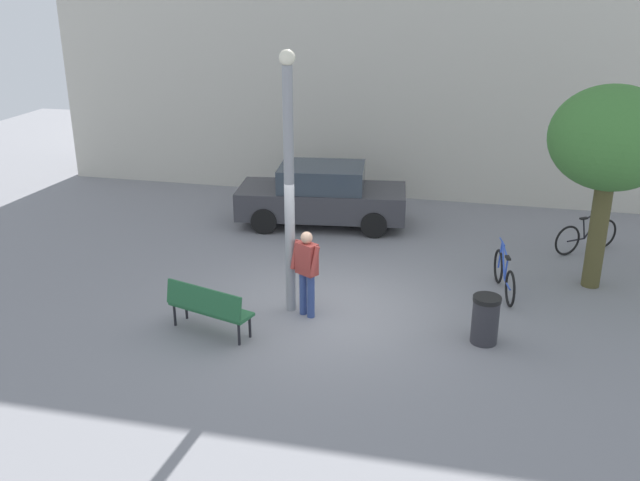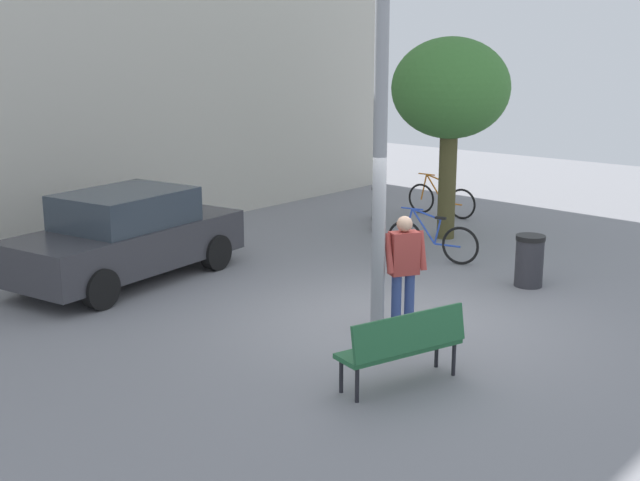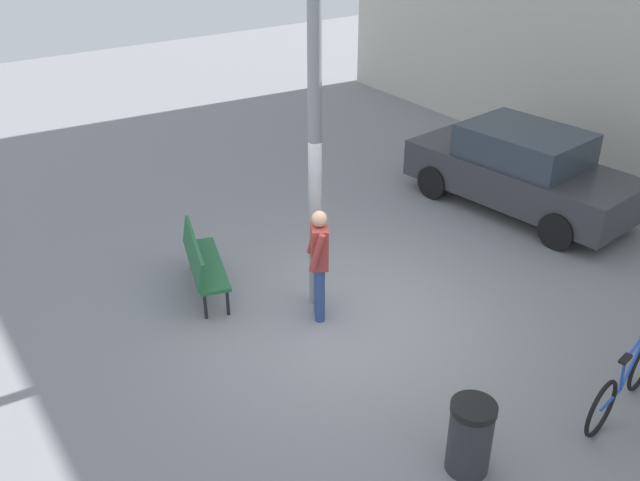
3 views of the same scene
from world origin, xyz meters
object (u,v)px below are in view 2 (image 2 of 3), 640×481
(plaza_tree, at_px, (451,90))
(bicycle_orange, at_px, (441,200))
(trash_bin, at_px, (529,261))
(bicycle_black, at_px, (373,207))
(parked_car_charcoal, at_px, (127,236))
(person_by_lamppost, at_px, (404,266))
(park_bench, at_px, (404,343))
(bicycle_blue, at_px, (432,241))
(lamppost, at_px, (380,151))

(plaza_tree, height_order, bicycle_orange, plaza_tree)
(bicycle_orange, relative_size, trash_bin, 2.08)
(bicycle_black, distance_m, parked_car_charcoal, 6.38)
(plaza_tree, bearing_deg, trash_bin, -125.70)
(person_by_lamppost, xyz_separation_m, bicycle_black, (5.47, 4.61, -0.58))
(park_bench, bearing_deg, bicycle_blue, 29.71)
(lamppost, height_order, parked_car_charcoal, lamppost)
(lamppost, distance_m, bicycle_blue, 4.82)
(parked_car_charcoal, bearing_deg, person_by_lamppost, -80.12)
(bicycle_orange, bearing_deg, bicycle_black, 158.35)
(plaza_tree, xyz_separation_m, trash_bin, (-2.11, -2.94, -2.60))
(park_bench, bearing_deg, lamppost, 46.92)
(park_bench, height_order, bicycle_black, bicycle_black)
(plaza_tree, xyz_separation_m, parked_car_charcoal, (-6.24, 2.43, -2.26))
(parked_car_charcoal, bearing_deg, lamppost, -83.88)
(lamppost, xyz_separation_m, trash_bin, (3.60, -0.47, -2.14))
(park_bench, bearing_deg, parked_car_charcoal, 83.99)
(person_by_lamppost, bearing_deg, bicycle_orange, 28.62)
(park_bench, xyz_separation_m, plaza_tree, (6.88, 3.72, 2.49))
(plaza_tree, distance_m, trash_bin, 4.45)
(person_by_lamppost, height_order, park_bench, person_by_lamppost)
(lamppost, relative_size, parked_car_charcoal, 1.10)
(park_bench, distance_m, parked_car_charcoal, 6.18)
(bicycle_black, xyz_separation_m, parked_car_charcoal, (-6.35, 0.45, 0.39))
(park_bench, xyz_separation_m, bicycle_blue, (5.12, 2.92, -0.16))
(park_bench, xyz_separation_m, parked_car_charcoal, (0.65, 6.14, 0.23))
(bicycle_blue, distance_m, trash_bin, 2.17)
(person_by_lamppost, height_order, bicycle_orange, person_by_lamppost)
(bicycle_blue, bearing_deg, bicycle_black, 55.84)
(parked_car_charcoal, bearing_deg, bicycle_orange, -8.03)
(lamppost, bearing_deg, park_bench, -133.08)
(person_by_lamppost, height_order, trash_bin, person_by_lamppost)
(trash_bin, bearing_deg, bicycle_orange, 46.88)
(bicycle_black, bearing_deg, lamppost, -142.71)
(plaza_tree, relative_size, parked_car_charcoal, 0.94)
(park_bench, distance_m, bicycle_orange, 10.06)
(person_by_lamppost, bearing_deg, park_bench, -144.88)
(bicycle_orange, bearing_deg, park_bench, -150.18)
(parked_car_charcoal, bearing_deg, bicycle_blue, -35.75)
(plaza_tree, distance_m, bicycle_blue, 3.28)
(bicycle_blue, height_order, parked_car_charcoal, parked_car_charcoal)
(lamppost, bearing_deg, bicycle_black, 37.29)
(bicycle_orange, relative_size, parked_car_charcoal, 0.41)
(park_bench, bearing_deg, trash_bin, 9.30)
(plaza_tree, relative_size, bicycle_orange, 2.26)
(plaza_tree, bearing_deg, bicycle_black, 86.66)
(bicycle_blue, distance_m, parked_car_charcoal, 5.53)
(person_by_lamppost, xyz_separation_m, bicycle_blue, (3.59, 1.85, -0.58))
(lamppost, distance_m, parked_car_charcoal, 5.24)
(park_bench, xyz_separation_m, trash_bin, (4.78, 0.78, -0.11))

